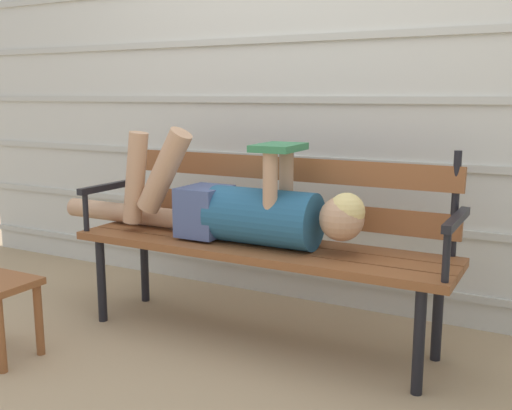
% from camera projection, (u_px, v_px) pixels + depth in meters
% --- Properties ---
extents(ground_plane, '(12.00, 12.00, 0.00)m').
position_uv_depth(ground_plane, '(245.00, 347.00, 2.69)').
color(ground_plane, tan).
extents(house_siding, '(4.99, 0.08, 2.20)m').
position_uv_depth(house_siding, '(313.00, 100.00, 3.13)').
color(house_siding, beige).
rests_on(house_siding, ground).
extents(park_bench, '(1.79, 0.45, 0.90)m').
position_uv_depth(park_bench, '(263.00, 231.00, 2.75)').
color(park_bench, brown).
rests_on(park_bench, ground).
extents(reclining_person, '(1.69, 0.26, 0.52)m').
position_uv_depth(reclining_person, '(235.00, 208.00, 2.72)').
color(reclining_person, '#23567A').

